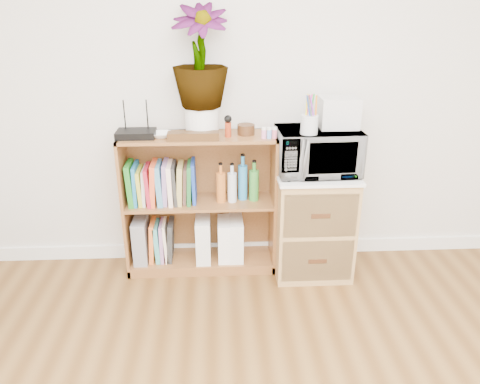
{
  "coord_description": "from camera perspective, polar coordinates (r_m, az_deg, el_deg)",
  "views": [
    {
      "loc": [
        -0.23,
        -0.77,
        1.76
      ],
      "look_at": [
        -0.09,
        1.95,
        0.62
      ],
      "focal_mm": 35.0,
      "sensor_mm": 36.0,
      "label": 1
    }
  ],
  "objects": [
    {
      "name": "trinket_box",
      "position": [
        2.88,
        -5.71,
        6.8
      ],
      "size": [
        0.31,
        0.08,
        0.05
      ],
      "primitive_type": "cube",
      "color": "#38230F",
      "rests_on": "bookshelf"
    },
    {
      "name": "wicker_unit",
      "position": [
        3.19,
        8.79,
        -3.78
      ],
      "size": [
        0.5,
        0.45,
        0.7
      ],
      "primitive_type": "cube",
      "color": "#9E7542",
      "rests_on": "ground"
    },
    {
      "name": "bookshelf",
      "position": [
        3.14,
        -4.86,
        -1.47
      ],
      "size": [
        1.0,
        0.3,
        0.95
      ],
      "primitive_type": "cube",
      "color": "brown",
      "rests_on": "ground"
    },
    {
      "name": "kokeshi_doll",
      "position": [
        2.93,
        -1.47,
        7.61
      ],
      "size": [
        0.04,
        0.04,
        0.09
      ],
      "primitive_type": "cylinder",
      "color": "maroon",
      "rests_on": "bookshelf"
    },
    {
      "name": "wooden_bowl",
      "position": [
        2.99,
        0.74,
        7.63
      ],
      "size": [
        0.11,
        0.11,
        0.06
      ],
      "primitive_type": "cylinder",
      "color": "#3B1E10",
      "rests_on": "bookshelf"
    },
    {
      "name": "magazine_holder_right",
      "position": [
        3.25,
        -0.48,
        -5.66
      ],
      "size": [
        0.09,
        0.23,
        0.29
      ],
      "primitive_type": "cube",
      "color": "white",
      "rests_on": "bookshelf"
    },
    {
      "name": "cookbooks",
      "position": [
        3.1,
        -9.45,
        1.1
      ],
      "size": [
        0.44,
        0.2,
        0.28
      ],
      "color": "#217D22",
      "rests_on": "bookshelf"
    },
    {
      "name": "pen_cup",
      "position": [
        2.83,
        8.44,
        8.15
      ],
      "size": [
        0.1,
        0.1,
        0.11
      ],
      "primitive_type": "cylinder",
      "color": "silver",
      "rests_on": "microwave"
    },
    {
      "name": "microwave",
      "position": [
        2.99,
        9.41,
        4.94
      ],
      "size": [
        0.53,
        0.37,
        0.28
      ],
      "primitive_type": "imported",
      "rotation": [
        0.0,
        0.0,
        0.04
      ],
      "color": "silver",
      "rests_on": "wicker_unit"
    },
    {
      "name": "magazine_holder_left",
      "position": [
        3.25,
        -4.5,
        -5.58
      ],
      "size": [
        0.1,
        0.25,
        0.31
      ],
      "primitive_type": "cube",
      "color": "silver",
      "rests_on": "bookshelf"
    },
    {
      "name": "plant_pot",
      "position": [
        2.98,
        -4.67,
        8.64
      ],
      "size": [
        0.21,
        0.21,
        0.18
      ],
      "primitive_type": "cylinder",
      "color": "white",
      "rests_on": "bookshelf"
    },
    {
      "name": "lower_books",
      "position": [
        3.28,
        -9.49,
        -5.82
      ],
      "size": [
        0.17,
        0.19,
        0.28
      ],
      "color": "orange",
      "rests_on": "bookshelf"
    },
    {
      "name": "router",
      "position": [
        3.0,
        -12.56,
        6.94
      ],
      "size": [
        0.24,
        0.16,
        0.04
      ],
      "primitive_type": "cube",
      "color": "black",
      "rests_on": "bookshelf"
    },
    {
      "name": "file_box",
      "position": [
        3.3,
        -11.93,
        -5.6
      ],
      "size": [
        0.09,
        0.25,
        0.31
      ],
      "primitive_type": "cube",
      "color": "gray",
      "rests_on": "bookshelf"
    },
    {
      "name": "magazine_holder_mid",
      "position": [
        3.25,
        -1.91,
        -5.74
      ],
      "size": [
        0.09,
        0.23,
        0.28
      ],
      "primitive_type": "cube",
      "color": "white",
      "rests_on": "bookshelf"
    },
    {
      "name": "liquor_bottles",
      "position": [
        3.08,
        -0.23,
        1.36
      ],
      "size": [
        0.28,
        0.06,
        0.3
      ],
      "color": "#BF6323",
      "rests_on": "bookshelf"
    },
    {
      "name": "potted_plant",
      "position": [
        2.91,
        -4.92,
        16.12
      ],
      "size": [
        0.34,
        0.34,
        0.6
      ],
      "primitive_type": "imported",
      "color": "#336C2B",
      "rests_on": "plant_pot"
    },
    {
      "name": "small_appliance",
      "position": [
        3.0,
        11.9,
        9.48
      ],
      "size": [
        0.24,
        0.2,
        0.19
      ],
      "primitive_type": "cube",
      "color": "silver",
      "rests_on": "microwave"
    },
    {
      "name": "skirting_board",
      "position": [
        3.47,
        1.26,
        -6.82
      ],
      "size": [
        4.0,
        0.02,
        0.1
      ],
      "primitive_type": "cube",
      "color": "white",
      "rests_on": "ground"
    },
    {
      "name": "paint_jars",
      "position": [
        2.9,
        3.58,
        7.06
      ],
      "size": [
        0.11,
        0.04,
        0.06
      ],
      "primitive_type": "cube",
      "color": "pink",
      "rests_on": "bookshelf"
    },
    {
      "name": "white_bowl",
      "position": [
        2.97,
        -9.59,
        6.89
      ],
      "size": [
        0.13,
        0.13,
        0.03
      ],
      "primitive_type": "imported",
      "color": "white",
      "rests_on": "bookshelf"
    }
  ]
}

